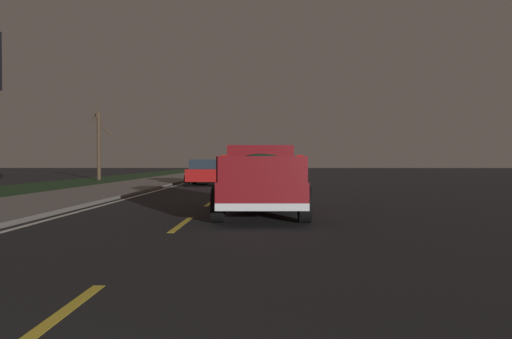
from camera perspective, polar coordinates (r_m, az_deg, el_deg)
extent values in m
plane|color=black|center=(27.43, -2.69, -1.93)|extent=(144.00, 144.00, 0.00)
cube|color=slate|center=(28.39, -14.25, -1.74)|extent=(108.00, 4.00, 0.12)
cube|color=#1E3819|center=(30.12, -23.45, -1.75)|extent=(108.00, 6.00, 0.01)
cube|color=yellow|center=(4.41, -25.51, -17.69)|extent=(2.40, 0.14, 0.01)
cube|color=yellow|center=(10.11, -9.61, -7.00)|extent=(2.40, 0.14, 0.01)
cube|color=yellow|center=(15.14, -5.93, -4.32)|extent=(2.40, 0.14, 0.01)
cube|color=yellow|center=(21.71, -3.74, -2.70)|extent=(2.40, 0.14, 0.01)
cube|color=yellow|center=(26.97, -2.76, -1.97)|extent=(2.40, 0.14, 0.01)
cube|color=yellow|center=(33.21, -2.00, -1.41)|extent=(2.40, 0.14, 0.01)
cube|color=yellow|center=(38.63, -1.54, -1.07)|extent=(2.40, 0.14, 0.01)
cube|color=yellow|center=(44.55, -1.16, -0.79)|extent=(2.40, 0.14, 0.01)
cube|color=yellow|center=(51.02, -0.85, -0.56)|extent=(2.40, 0.14, 0.01)
cube|color=yellow|center=(56.89, -0.63, -0.40)|extent=(2.40, 0.14, 0.01)
cube|color=yellow|center=(62.21, -0.47, -0.28)|extent=(2.40, 0.14, 0.01)
cube|color=yellow|center=(68.91, -0.30, -0.15)|extent=(2.40, 0.14, 0.01)
cube|color=yellow|center=(74.03, -0.19, -0.07)|extent=(2.40, 0.14, 0.01)
cube|color=yellow|center=(80.50, -0.07, 0.02)|extent=(2.40, 0.14, 0.01)
cube|color=silver|center=(27.87, -9.68, -1.89)|extent=(108.00, 0.14, 0.01)
cube|color=maroon|center=(11.97, 0.58, -2.53)|extent=(5.45, 2.13, 0.60)
cube|color=maroon|center=(13.14, 0.52, 1.05)|extent=(2.21, 1.89, 0.90)
cube|color=#1E2833|center=(12.09, 0.58, 1.29)|extent=(0.08, 1.44, 0.50)
cube|color=maroon|center=(10.90, -4.29, 0.16)|extent=(3.03, 0.16, 0.56)
cube|color=maroon|center=(10.93, 5.59, 0.16)|extent=(3.03, 0.16, 0.56)
cube|color=maroon|center=(9.29, 0.80, 0.02)|extent=(0.13, 1.88, 0.56)
cube|color=silver|center=(9.34, 0.80, -4.89)|extent=(0.17, 2.00, 0.16)
cube|color=red|center=(9.32, -4.13, 1.25)|extent=(0.06, 0.14, 0.20)
cube|color=red|center=(9.35, 5.70, 1.25)|extent=(0.06, 0.14, 0.20)
ellipsoid|color=#193823|center=(10.87, 0.66, 0.38)|extent=(2.63, 1.58, 0.64)
sphere|color=silver|center=(11.38, -1.19, -0.30)|extent=(0.40, 0.40, 0.40)
sphere|color=beige|center=(10.28, 2.38, -0.55)|extent=(0.34, 0.34, 0.34)
cylinder|color=black|center=(13.79, -3.67, -3.11)|extent=(0.84, 0.28, 0.84)
cylinder|color=black|center=(13.82, 4.65, -3.10)|extent=(0.84, 0.28, 0.84)
cylinder|color=black|center=(10.25, -4.90, -4.54)|extent=(0.84, 0.28, 0.84)
cylinder|color=black|center=(10.28, 6.31, -4.52)|extent=(0.84, 0.28, 0.84)
cube|color=#B2B5BA|center=(29.29, 0.91, -0.51)|extent=(4.45, 1.92, 0.70)
cube|color=#1E2833|center=(29.04, 0.90, 0.72)|extent=(2.51, 1.65, 0.56)
cylinder|color=black|center=(30.84, -0.66, -0.97)|extent=(0.68, 0.22, 0.68)
cylinder|color=black|center=(30.78, 2.68, -0.98)|extent=(0.68, 0.22, 0.68)
cylinder|color=black|center=(27.86, -1.04, -1.19)|extent=(0.68, 0.22, 0.68)
cylinder|color=black|center=(27.79, 2.66, -1.19)|extent=(0.68, 0.22, 0.68)
cube|color=red|center=(27.15, 0.76, -0.53)|extent=(0.12, 1.51, 0.10)
cube|color=maroon|center=(26.91, -6.56, -0.65)|extent=(4.43, 1.87, 0.70)
cube|color=#1E2833|center=(26.65, -6.63, 0.69)|extent=(2.49, 1.62, 0.56)
cylinder|color=black|center=(28.52, -7.99, -1.14)|extent=(0.68, 0.22, 0.68)
cylinder|color=black|center=(28.31, -4.38, -1.15)|extent=(0.68, 0.22, 0.68)
cylinder|color=black|center=(25.56, -8.97, -1.40)|extent=(0.68, 0.22, 0.68)
cylinder|color=black|center=(25.33, -4.94, -1.41)|extent=(0.68, 0.22, 0.68)
cube|color=red|center=(24.77, -7.16, -0.68)|extent=(0.10, 1.51, 0.10)
cylinder|color=#423323|center=(36.03, -19.72, 2.89)|extent=(0.28, 0.28, 5.25)
cylinder|color=#423323|center=(36.40, -18.91, 4.83)|extent=(0.96, 0.90, 1.22)
cylinder|color=#423323|center=(35.93, -19.90, 6.97)|extent=(0.68, 0.12, 0.99)
cylinder|color=#423323|center=(36.36, -20.25, 6.45)|extent=(0.19, 0.81, 0.94)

